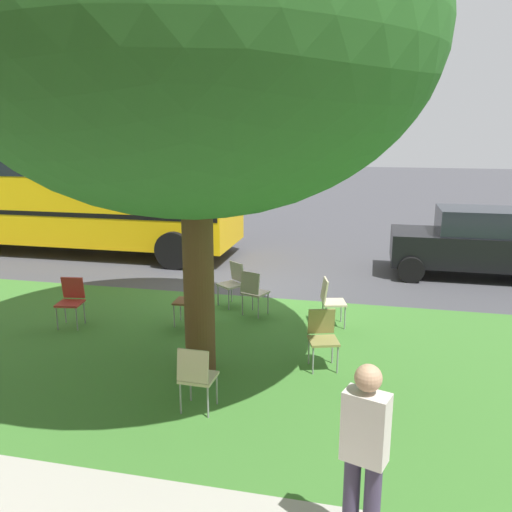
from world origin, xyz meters
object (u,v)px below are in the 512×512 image
Objects in this scene: chair_6 at (233,280)px; parked_car at (473,242)px; chair_2 at (323,334)px; chair_5 at (71,298)px; chair_1 at (196,374)px; chair_3 at (253,290)px; school_bus at (57,190)px; street_tree at (192,35)px; pedestrian_0 at (364,452)px; chair_0 at (330,298)px; chair_4 at (190,297)px.

parked_car is at bearing -146.57° from chair_6.
chair_2 and chair_5 have the same top height.
chair_2 and chair_6 have the same top height.
parked_car is at bearing -120.80° from chair_1.
chair_2 is 1.00× the size of chair_3.
school_bus reaches higher than parked_car.
pedestrian_0 is (-2.39, 2.94, -3.71)m from street_tree.
chair_2 is 3.16m from chair_6.
chair_2 is 4.63m from chair_5.
chair_1 is 8.62m from parked_car.
chair_0 and chair_6 have the same top height.
chair_2 is 1.00× the size of chair_6.
chair_1 is 4.12m from chair_6.
chair_5 is 0.52× the size of pedestrian_0.
chair_2 is at bearing 171.12° from chair_5.
street_tree is 7.93× the size of chair_5.
chair_4 is at bearing -68.81° from chair_1.
chair_3 is 1.00× the size of chair_6.
chair_3 is 5.93m from parked_car.
parked_car is (-5.52, -4.55, 0.32)m from chair_4.
chair_5 is 1.00× the size of chair_6.
chair_1 is at bearing 91.51° from chair_3.
chair_2 is 0.08× the size of school_bus.
chair_5 is 6.69m from pedestrian_0.
chair_1 is 2.16m from chair_2.
chair_2 is at bearing 127.95° from chair_3.
pedestrian_0 is at bearing 129.16° from street_tree.
street_tree is 4.13× the size of pedestrian_0.
chair_3 is 1.00× the size of chair_4.
chair_3 is at bearing 148.18° from school_bus.
chair_1 and chair_6 have the same top height.
chair_6 is 7.30m from school_bus.
school_bus is 6.15× the size of pedestrian_0.
chair_1 is at bearing 59.20° from parked_car.
parked_car is at bearing -126.91° from chair_0.
school_bus is at bearing -36.53° from chair_2.
street_tree is at bearing 84.29° from chair_3.
chair_5 is 3.07m from chair_6.
chair_3 is 0.24× the size of parked_car.
chair_6 is 0.08× the size of school_bus.
chair_6 is (0.54, -0.51, 0.00)m from chair_3.
chair_6 is at bearing -111.33° from chair_4.
pedestrian_0 is at bearing 139.04° from chair_1.
pedestrian_0 is (-8.88, 9.52, -0.83)m from school_bus.
chair_2 is 6.51m from parked_car.
school_bus is (8.22, -6.09, 1.24)m from chair_2.
pedestrian_0 is at bearing 100.89° from chair_2.
chair_0 is 1.00× the size of chair_4.
chair_4 is (1.11, -2.85, 0.00)m from chair_1.
chair_3 is 8.02m from school_bus.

